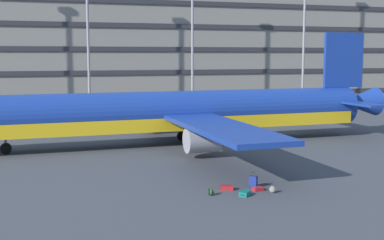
{
  "coord_description": "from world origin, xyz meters",
  "views": [
    {
      "loc": [
        -14.48,
        -41.59,
        7.94
      ],
      "look_at": [
        -2.92,
        -4.15,
        3.0
      ],
      "focal_mm": 47.78,
      "sensor_mm": 36.0,
      "label": 1
    }
  ],
  "objects": [
    {
      "name": "light_mast_right",
      "position": [
        25.96,
        30.2,
        14.62
      ],
      "size": [
        1.8,
        0.5,
        25.76
      ],
      "color": "gray",
      "rests_on": "ground_plane"
    },
    {
      "name": "suitcase_scuffed",
      "position": [
        -3.74,
        -13.86,
        0.13
      ],
      "size": [
        0.86,
        0.66,
        0.26
      ],
      "color": "#B21E23",
      "rests_on": "ground_plane"
    },
    {
      "name": "ground_plane",
      "position": [
        0.0,
        0.0,
        0.0
      ],
      "size": [
        600.0,
        600.0,
        0.0
      ],
      "primitive_type": "plane",
      "color": "#424449"
    },
    {
      "name": "backpack_teal",
      "position": [
        -5.04,
        -14.75,
        0.21
      ],
      "size": [
        0.36,
        0.42,
        0.49
      ],
      "color": "#264C26",
      "rests_on": "ground_plane"
    },
    {
      "name": "backpack_navy",
      "position": [
        -1.46,
        -15.32,
        0.2
      ],
      "size": [
        0.43,
        0.37,
        0.47
      ],
      "color": "gray",
      "rests_on": "ground_plane"
    },
    {
      "name": "suitcase_red",
      "position": [
        -3.23,
        -15.38,
        0.14
      ],
      "size": [
        0.84,
        0.84,
        0.27
      ],
      "color": "#147266",
      "rests_on": "ground_plane"
    },
    {
      "name": "light_mast_center_right",
      "position": [
        7.75,
        30.2,
        12.56
      ],
      "size": [
        1.8,
        0.5,
        21.74
      ],
      "color": "gray",
      "rests_on": "ground_plane"
    },
    {
      "name": "suitcase_laid_flat",
      "position": [
        -2.0,
        -13.8,
        0.38
      ],
      "size": [
        0.53,
        0.53,
        0.94
      ],
      "color": "navy",
      "rests_on": "ground_plane"
    },
    {
      "name": "light_mast_center_left",
      "position": [
        -7.23,
        30.2,
        12.92
      ],
      "size": [
        1.8,
        0.5,
        22.44
      ],
      "color": "gray",
      "rests_on": "ground_plane"
    },
    {
      "name": "airliner",
      "position": [
        -2.45,
        2.32,
        2.83
      ],
      "size": [
        42.88,
        34.75,
        10.22
      ],
      "color": "navy",
      "rests_on": "ground_plane"
    },
    {
      "name": "terminal_structure",
      "position": [
        0.0,
        44.34,
        8.98
      ],
      "size": [
        148.23,
        15.38,
        17.96
      ],
      "color": "gray",
      "rests_on": "ground_plane"
    },
    {
      "name": "suitcase_silver",
      "position": [
        -2.06,
        -14.58,
        0.1
      ],
      "size": [
        0.7,
        0.55,
        0.21
      ],
      "color": "#B21E23",
      "rests_on": "ground_plane"
    }
  ]
}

